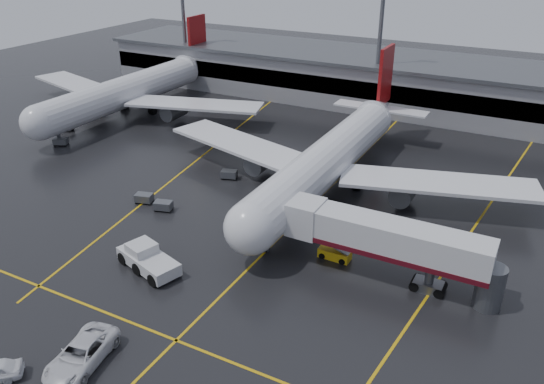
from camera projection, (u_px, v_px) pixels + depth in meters
The scene contains 19 objects.
ground at pixel (296, 221), 60.53m from camera, with size 220.00×220.00×0.00m, color black.
apron_line_centre at pixel (296, 221), 60.52m from camera, with size 0.25×90.00×0.02m, color gold.
apron_line_stop at pixel (176, 340), 43.06m from camera, with size 60.00×0.25×0.02m, color gold.
apron_line_left at pixel (199, 158), 76.87m from camera, with size 0.25×70.00×0.02m, color gold.
apron_line_right at pixel (480, 219), 60.90m from camera, with size 0.25×70.00×0.02m, color gold.
terminal at pixel (413, 84), 96.68m from camera, with size 122.00×19.00×8.60m.
light_mast_left at pixel (183, 12), 106.43m from camera, with size 3.00×1.20×25.45m.
light_mast_mid at pixel (381, 28), 89.62m from camera, with size 3.00×1.20×25.45m.
main_airliner at pixel (331, 157), 66.38m from camera, with size 48.80×45.60×14.10m.
second_airliner at pixel (131, 90), 93.56m from camera, with size 48.80×45.60×14.10m.
jet_bridge at pixel (387, 241), 49.05m from camera, with size 19.90×3.40×6.05m.
pushback_tractor at pixel (147, 259), 51.78m from camera, with size 7.44×4.74×2.47m.
belt_loader at pixel (335, 254), 53.54m from camera, with size 3.20×1.56×2.01m.
service_van_a at pixel (81, 354), 40.39m from camera, with size 3.05×6.62×1.84m, color silver.
baggage_cart_a at pixel (163, 205), 62.56m from camera, with size 2.29×1.81×1.12m.
baggage_cart_b at pixel (144, 198), 64.31m from camera, with size 2.27×1.79×1.12m.
baggage_cart_c at pixel (229, 174), 70.47m from camera, with size 2.30×1.85×1.12m.
baggage_cart_d at pixel (66, 127), 86.96m from camera, with size 2.31×1.87×1.12m.
baggage_cart_e at pixel (61, 141), 81.26m from camera, with size 2.37×2.05×1.12m.
Camera 1 is at (22.39, -48.07, 29.50)m, focal length 35.95 mm.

